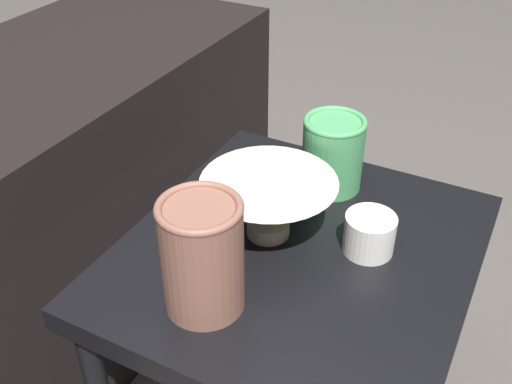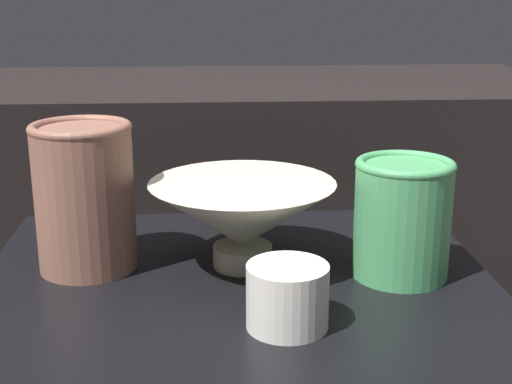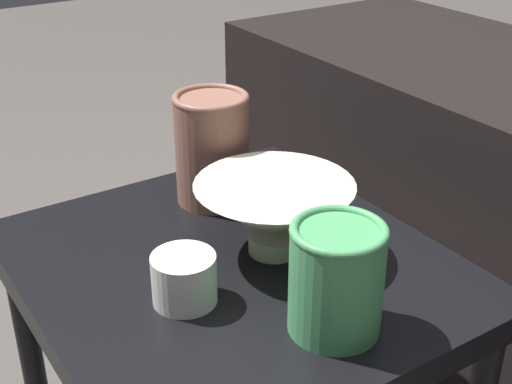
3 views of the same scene
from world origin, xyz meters
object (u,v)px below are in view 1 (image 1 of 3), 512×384
bowl (269,202)px  cup (369,234)px  vase_textured_left (202,255)px  vase_colorful_right (333,152)px

bowl → cup: bowl is taller
vase_textured_left → cup: bearing=-37.6°
cup → vase_textured_left: bearing=142.4°
bowl → cup: 0.16m
cup → bowl: bearing=102.8°
bowl → cup: (0.04, -0.16, -0.03)m
bowl → vase_textured_left: (-0.18, 0.01, 0.03)m
cup → vase_colorful_right: bearing=40.1°
bowl → vase_textured_left: size_ratio=1.25×
bowl → vase_colorful_right: bearing=-12.0°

